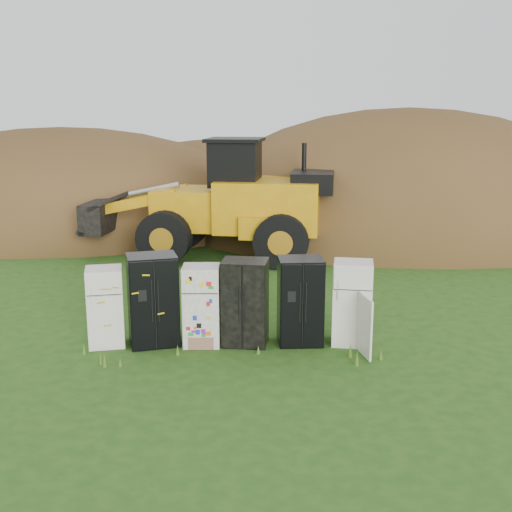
{
  "coord_description": "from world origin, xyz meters",
  "views": [
    {
      "loc": [
        0.3,
        -11.97,
        4.57
      ],
      "look_at": [
        0.58,
        2.0,
        1.31
      ],
      "focal_mm": 45.0,
      "sensor_mm": 36.0,
      "label": 1
    }
  ],
  "objects": [
    {
      "name": "wheel_loader",
      "position": [
        -0.84,
        7.59,
        1.83
      ],
      "size": [
        7.93,
        4.19,
        3.65
      ],
      "primitive_type": null,
      "rotation": [
        0.0,
        0.0,
        -0.16
      ],
      "color": "orange",
      "rests_on": "ground"
    },
    {
      "name": "fridge_dark_mid",
      "position": [
        0.33,
        -0.0,
        0.84
      ],
      "size": [
        0.96,
        0.82,
        1.69
      ],
      "primitive_type": null,
      "rotation": [
        0.0,
        0.0,
        -0.14
      ],
      "color": "black",
      "rests_on": "ground"
    },
    {
      "name": "dirt_mound_back",
      "position": [
        -0.6,
        18.46,
        0.0
      ],
      "size": [
        15.43,
        10.28,
        6.16
      ],
      "primitive_type": "ellipsoid",
      "color": "#4C3618",
      "rests_on": "ground"
    },
    {
      "name": "fridge_sticker",
      "position": [
        -0.52,
        -0.03,
        0.79
      ],
      "size": [
        0.71,
        0.66,
        1.58
      ],
      "primitive_type": null,
      "rotation": [
        0.0,
        0.0,
        -0.01
      ],
      "color": "white",
      "rests_on": "ground"
    },
    {
      "name": "ground",
      "position": [
        0.0,
        0.0,
        0.0
      ],
      "size": [
        120.0,
        120.0,
        0.0
      ],
      "primitive_type": "plane",
      "color": "#214C14",
      "rests_on": "ground"
    },
    {
      "name": "fridge_leftmost",
      "position": [
        -2.39,
        -0.02,
        0.78
      ],
      "size": [
        0.79,
        0.77,
        1.55
      ],
      "primitive_type": null,
      "rotation": [
        0.0,
        0.0,
        0.19
      ],
      "color": "white",
      "rests_on": "ground"
    },
    {
      "name": "fridge_black_side",
      "position": [
        -1.47,
        0.03,
        0.9
      ],
      "size": [
        1.09,
        0.94,
        1.8
      ],
      "primitive_type": null,
      "rotation": [
        0.0,
        0.0,
        0.24
      ],
      "color": "black",
      "rests_on": "ground"
    },
    {
      "name": "dirt_mound_left",
      "position": [
        -6.85,
        13.61,
        0.0
      ],
      "size": [
        16.93,
        12.69,
        7.59
      ],
      "primitive_type": "ellipsoid",
      "color": "#4C3618",
      "rests_on": "ground"
    },
    {
      "name": "dirt_mound_right",
      "position": [
        6.4,
        11.87,
        0.0
      ],
      "size": [
        16.72,
        12.26,
        9.09
      ],
      "primitive_type": "ellipsoid",
      "color": "#4C3618",
      "rests_on": "ground"
    },
    {
      "name": "fridge_black_right",
      "position": [
        1.41,
        0.03,
        0.86
      ],
      "size": [
        0.88,
        0.75,
        1.71
      ],
      "primitive_type": null,
      "rotation": [
        0.0,
        0.0,
        0.04
      ],
      "color": "black",
      "rests_on": "ground"
    },
    {
      "name": "fridge_open_door",
      "position": [
        2.43,
        -0.01,
        0.83
      ],
      "size": [
        0.86,
        0.81,
        1.65
      ],
      "primitive_type": null,
      "rotation": [
        0.0,
        0.0,
        -0.17
      ],
      "color": "white",
      "rests_on": "ground"
    }
  ]
}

